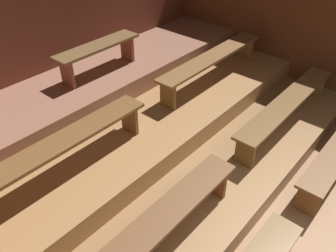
{
  "coord_description": "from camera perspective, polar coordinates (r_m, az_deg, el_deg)",
  "views": [
    {
      "loc": [
        -2.86,
        0.21,
        3.38
      ],
      "look_at": [
        -0.03,
        2.65,
        0.65
      ],
      "focal_mm": 36.65,
      "sensor_mm": 36.0,
      "label": 1
    }
  ],
  "objects": [
    {
      "name": "platform_middle",
      "position": [
        5.29,
        -7.31,
        2.18
      ],
      "size": [
        6.12,
        2.54,
        0.3
      ],
      "primitive_type": "cube",
      "color": "#AD7B4A",
      "rests_on": "platform_lower"
    },
    {
      "name": "wall_back",
      "position": [
        5.86,
        -16.87,
        13.22
      ],
      "size": [
        6.92,
        0.06,
        2.48
      ],
      "primitive_type": "cube",
      "color": "brown",
      "rests_on": "ground"
    },
    {
      "name": "bench_middle_right",
      "position": [
        5.71,
        7.38,
        10.88
      ],
      "size": [
        2.45,
        0.34,
        0.45
      ],
      "color": "brown",
      "rests_on": "platform_middle"
    },
    {
      "name": "bench_lower_left",
      "position": [
        3.35,
        -3.71,
        -17.82
      ],
      "size": [
        2.58,
        0.34,
        0.45
      ],
      "color": "brown",
      "rests_on": "platform_lower"
    },
    {
      "name": "wall_right",
      "position": [
        6.7,
        20.03,
        15.43
      ],
      "size": [
        0.06,
        5.63,
        2.48
      ],
      "primitive_type": "cube",
      "color": "brown",
      "rests_on": "ground"
    },
    {
      "name": "platform_lower",
      "position": [
        5.13,
        -2.57,
        -2.97
      ],
      "size": [
        6.12,
        3.71,
        0.3
      ],
      "primitive_type": "cube",
      "color": "#9E7348",
      "rests_on": "ground"
    },
    {
      "name": "ground",
      "position": [
        4.98,
        2.27,
        -7.32
      ],
      "size": [
        6.92,
        5.63,
        0.08
      ],
      "primitive_type": "cube",
      "color": "#A1734E"
    },
    {
      "name": "bench_middle_left",
      "position": [
        3.94,
        -18.21,
        -3.74
      ],
      "size": [
        2.45,
        0.34,
        0.45
      ],
      "color": "brown",
      "rests_on": "platform_middle"
    },
    {
      "name": "bench_floor_right",
      "position": [
        5.06,
        25.89,
        -4.82
      ],
      "size": [
        1.8,
        0.34,
        0.45
      ],
      "color": "brown",
      "rests_on": "ground"
    },
    {
      "name": "bench_lower_right",
      "position": [
        5.34,
        19.28,
        3.45
      ],
      "size": [
        2.58,
        0.34,
        0.45
      ],
      "color": "brown",
      "rests_on": "platform_lower"
    },
    {
      "name": "platform_upper",
      "position": [
        5.57,
        -12.04,
        7.09
      ],
      "size": [
        6.12,
        1.27,
        0.3
      ],
      "primitive_type": "cube",
      "color": "#A16B55",
      "rests_on": "platform_middle"
    },
    {
      "name": "bench_upper_center",
      "position": [
        5.4,
        -11.54,
        12.12
      ],
      "size": [
        1.42,
        0.34,
        0.45
      ],
      "color": "brown",
      "rests_on": "platform_upper"
    }
  ]
}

